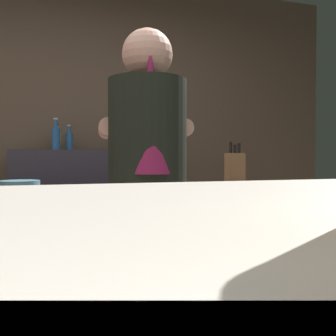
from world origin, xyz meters
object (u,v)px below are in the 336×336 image
(knife_block, at_px, (235,169))
(bottle_soy, at_px, (120,139))
(bottle_hot_sauce, at_px, (56,138))
(bartender, at_px, (148,190))
(mixing_bowl, at_px, (20,186))
(chefs_knife, at_px, (178,188))
(bottle_olive_oil, at_px, (57,140))
(bottle_vinegar, at_px, (69,140))

(knife_block, height_order, bottle_soy, bottle_soy)
(bottle_hot_sauce, height_order, bottle_soy, bottle_hot_sauce)
(bottle_hot_sauce, xyz_separation_m, bottle_soy, (0.51, 0.02, -0.01))
(bartender, distance_m, mixing_bowl, 0.75)
(bartender, bearing_deg, chefs_knife, -27.38)
(bottle_hot_sauce, relative_size, bottle_soy, 1.06)
(bottle_olive_oil, height_order, bottle_soy, bottle_soy)
(bartender, xyz_separation_m, bottle_hot_sauce, (-0.34, 1.54, 0.30))
(knife_block, distance_m, mixing_bowl, 1.22)
(bottle_olive_oil, bearing_deg, knife_block, -50.63)
(bottle_vinegar, bearing_deg, bottle_hot_sauce, -141.75)
(chefs_knife, bearing_deg, bottle_vinegar, 128.47)
(bottle_soy, bearing_deg, bottle_vinegar, 170.81)
(chefs_knife, height_order, bottle_soy, bottle_soy)
(mixing_bowl, height_order, bottle_olive_oil, bottle_olive_oil)
(bottle_olive_oil, distance_m, bottle_vinegar, 0.10)
(bottle_vinegar, bearing_deg, bottle_soy, -9.19)
(chefs_knife, relative_size, bottle_soy, 1.01)
(bartender, xyz_separation_m, bottle_vinegar, (-0.24, 1.63, 0.28))
(mixing_bowl, relative_size, bottle_olive_oil, 0.95)
(mixing_bowl, distance_m, bottle_olive_oil, 1.23)
(chefs_knife, xyz_separation_m, bottle_vinegar, (-0.52, 1.22, 0.31))
(knife_block, xyz_separation_m, bottle_hot_sauce, (-1.00, 1.08, 0.22))
(bartender, height_order, bottle_soy, bartender)
(mixing_bowl, xyz_separation_m, bottle_soy, (0.72, 1.06, 0.30))
(mixing_bowl, height_order, bottle_soy, bottle_soy)
(knife_block, distance_m, bottle_vinegar, 1.48)
(bartender, bearing_deg, bottle_hot_sauce, 19.74)
(chefs_knife, bearing_deg, knife_block, 24.33)
(knife_block, height_order, bottle_hot_sauce, bottle_hot_sauce)
(knife_block, height_order, bottle_olive_oil, bottle_olive_oil)
(knife_block, xyz_separation_m, chefs_knife, (-0.38, -0.06, -0.10))
(bottle_hot_sauce, bearing_deg, bottle_olive_oil, 84.77)
(bottle_olive_oil, bearing_deg, bottle_vinegar, -25.56)
(bartender, xyz_separation_m, bottle_soy, (0.17, 1.56, 0.29))
(knife_block, relative_size, chefs_knife, 1.12)
(knife_block, xyz_separation_m, bottle_olive_oil, (-0.99, 1.21, 0.21))
(chefs_knife, bearing_deg, mixing_bowl, -170.99)
(bottle_olive_oil, bearing_deg, bartender, -78.83)
(bottle_olive_oil, bearing_deg, bottle_hot_sauce, -95.23)
(bottle_soy, relative_size, bottle_vinegar, 1.15)
(bartender, relative_size, bottle_olive_oil, 7.83)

